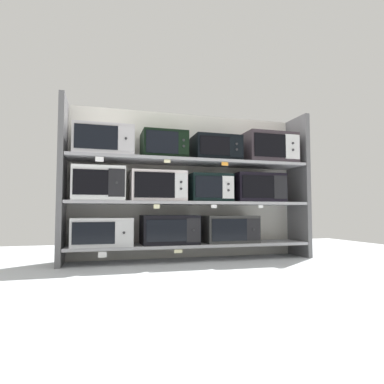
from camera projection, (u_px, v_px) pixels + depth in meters
The scene contains 26 objects.
ground at pixel (229, 281), 2.39m from camera, with size 6.47×6.00×0.02m, color #B2B7BC.
back_panel at pixel (187, 185), 3.61m from camera, with size 2.67×0.04×1.58m, color beige.
upright_left at pixel (62, 180), 3.06m from camera, with size 0.05×0.40×1.58m, color #5B5B5E.
upright_right at pixel (298, 186), 3.74m from camera, with size 0.05×0.40×1.58m, color #5B5B5E.
shelf_0 at pixel (192, 245), 3.36m from camera, with size 2.47×0.40×0.03m, color #99999E.
microwave_0 at pixel (102, 232), 3.13m from camera, with size 0.56×0.41×0.27m.
microwave_1 at pixel (169, 229), 3.30m from camera, with size 0.56×0.39×0.29m.
microwave_2 at pixel (230, 229), 3.48m from camera, with size 0.56×0.35×0.28m.
price_tag_0 at pixel (102, 255), 2.92m from camera, with size 0.08×0.00×0.05m, color white.
price_tag_1 at pixel (178, 251), 3.11m from camera, with size 0.08×0.00×0.03m, color beige.
shelf_1 at pixel (192, 203), 3.39m from camera, with size 2.47×0.40×0.03m, color #99999E.
microwave_3 at pixel (99, 184), 3.14m from camera, with size 0.49×0.40×0.32m.
microwave_4 at pixel (158, 186), 3.30m from camera, with size 0.54×0.37×0.30m.
microwave_5 at pixel (209, 188), 3.44m from camera, with size 0.43×0.38×0.29m.
microwave_6 at pixel (256, 188), 3.59m from camera, with size 0.54×0.41×0.31m.
price_tag_2 at pixel (157, 206), 3.08m from camera, with size 0.06×0.00×0.04m, color beige.
price_tag_3 at pixel (214, 206), 3.23m from camera, with size 0.06×0.00×0.03m, color white.
price_tag_4 at pixel (261, 206), 3.37m from camera, with size 0.05×0.00×0.03m, color white.
shelf_2 at pixel (192, 162), 3.41m from camera, with size 2.47×0.40×0.03m, color #99999E.
microwave_7 at pixel (104, 142), 3.18m from camera, with size 0.56×0.43×0.29m.
microwave_8 at pixel (164, 146), 3.34m from camera, with size 0.45×0.38×0.27m.
microwave_9 at pixel (215, 149), 3.49m from camera, with size 0.50×0.37×0.26m.
microwave_10 at pixel (268, 149), 3.66m from camera, with size 0.57×0.41×0.33m.
price_tag_5 at pixel (99, 159), 2.96m from camera, with size 0.07×0.00×0.05m, color white.
price_tag_6 at pixel (167, 161), 3.13m from camera, with size 0.06×0.00×0.03m, color beige.
price_tag_7 at pixel (225, 164), 3.29m from camera, with size 0.07×0.00×0.04m, color orange.
Camera 1 is at (-0.91, -3.26, 0.49)m, focal length 30.61 mm.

